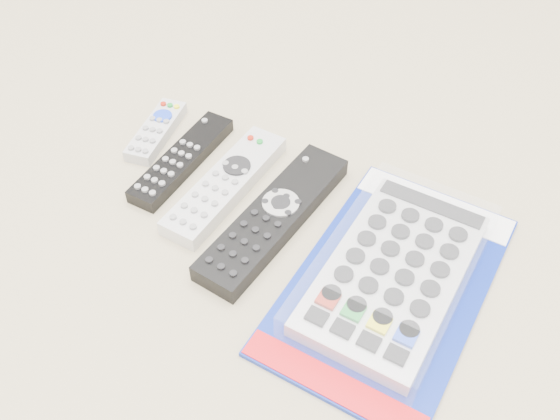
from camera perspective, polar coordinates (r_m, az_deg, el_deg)
The scene contains 5 objects.
remote_small_grey at distance 0.94m, azimuth -11.25°, elevation 7.13°, with size 0.07×0.14×0.02m.
remote_slim_black at distance 0.88m, azimuth -8.97°, elevation 4.59°, with size 0.04×0.20×0.02m.
remote_silver_dvd at distance 0.84m, azimuth -5.00°, elevation 2.37°, with size 0.06×0.22×0.03m.
remote_large_black at distance 0.79m, azimuth -0.55°, elevation -0.64°, with size 0.08×0.27×0.03m.
jumbo_remote_packaged at distance 0.74m, azimuth 10.38°, elevation -5.57°, with size 0.21×0.34×0.05m.
Camera 1 is at (0.30, -0.50, 0.60)m, focal length 40.00 mm.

